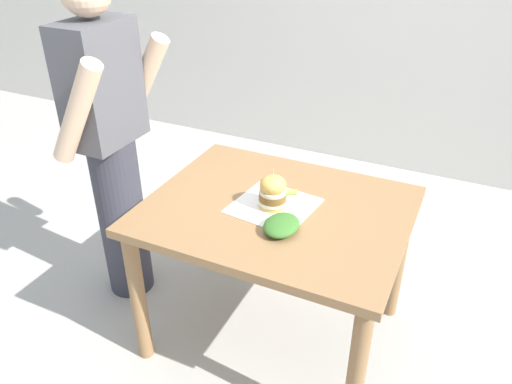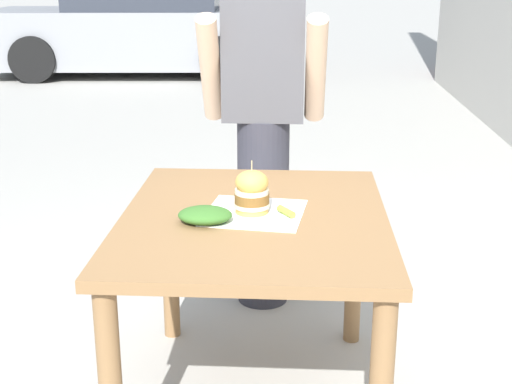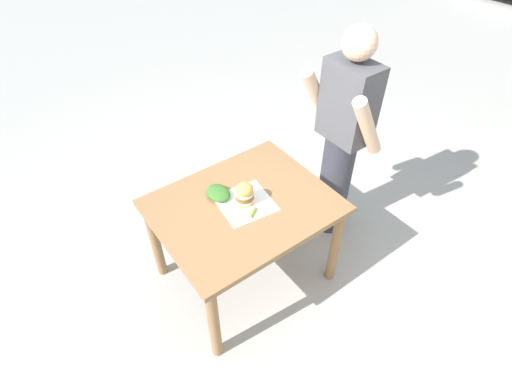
# 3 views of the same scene
# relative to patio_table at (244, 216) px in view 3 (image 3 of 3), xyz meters

# --- Properties ---
(ground_plane) EXTENTS (80.00, 80.00, 0.00)m
(ground_plane) POSITION_rel_patio_table_xyz_m (0.00, 0.00, -0.63)
(ground_plane) COLOR #ADAAA3
(patio_table) EXTENTS (0.91, 1.12, 0.75)m
(patio_table) POSITION_rel_patio_table_xyz_m (0.00, 0.00, 0.00)
(patio_table) COLOR olive
(patio_table) RESTS_ON ground
(serving_paper) EXTENTS (0.37, 0.37, 0.00)m
(serving_paper) POSITION_rel_patio_table_xyz_m (0.00, 0.02, 0.12)
(serving_paper) COLOR white
(serving_paper) RESTS_ON patio_table
(sandwich) EXTENTS (0.12, 0.12, 0.18)m
(sandwich) POSITION_rel_patio_table_xyz_m (-0.01, 0.02, 0.19)
(sandwich) COLOR gold
(sandwich) RESTS_ON serving_paper
(pickle_spear) EXTENTS (0.07, 0.08, 0.02)m
(pickle_spear) POSITION_rel_patio_table_xyz_m (0.11, -0.01, 0.13)
(pickle_spear) COLOR #8EA83D
(pickle_spear) RESTS_ON serving_paper
(side_salad) EXTENTS (0.18, 0.14, 0.05)m
(side_salad) POSITION_rel_patio_table_xyz_m (-0.16, -0.09, 0.14)
(side_salad) COLOR #386B28
(side_salad) RESTS_ON patio_table
(diner_across_table) EXTENTS (0.55, 0.35, 1.69)m
(diner_across_table) POSITION_rel_patio_table_xyz_m (-0.01, 0.87, 0.25)
(diner_across_table) COLOR #33333D
(diner_across_table) RESTS_ON ground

